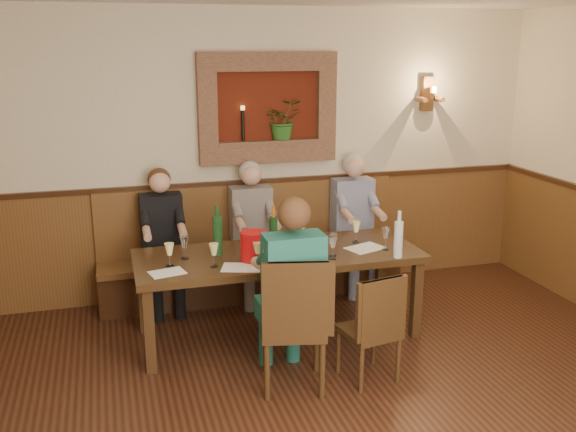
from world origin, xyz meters
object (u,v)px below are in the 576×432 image
chair_near_right (370,349)px  water_bottle (398,239)px  person_chair_front (290,306)px  dining_table (278,261)px  wine_bottle_green_a (273,233)px  spittoon_bucket (254,246)px  person_bench_left (164,253)px  chair_near_left (293,349)px  person_bench_right (355,235)px  bench (254,264)px  person_bench_mid (253,245)px  wine_bottle_green_b (218,234)px

chair_near_right → water_bottle: 0.97m
person_chair_front → water_bottle: person_chair_front is taller
dining_table → wine_bottle_green_a: 0.24m
chair_near_right → spittoon_bucket: (-0.70, 0.79, 0.62)m
spittoon_bucket → wine_bottle_green_a: (0.22, 0.19, 0.04)m
person_bench_left → spittoon_bucket: 1.21m
dining_table → wine_bottle_green_a: size_ratio=6.11×
dining_table → chair_near_right: 1.12m
chair_near_left → person_bench_right: (1.16, 1.71, 0.28)m
bench → spittoon_bucket: 1.24m
person_bench_mid → wine_bottle_green_a: (-0.00, -0.78, 0.35)m
chair_near_right → wine_bottle_green_b: wine_bottle_green_b is taller
person_bench_mid → spittoon_bucket: size_ratio=5.65×
dining_table → bench: size_ratio=0.80×
person_chair_front → spittoon_bucket: 0.70m
wine_bottle_green_b → person_bench_right: bearing=25.7°
person_bench_right → chair_near_left: bearing=-124.2°
chair_near_left → person_chair_front: bearing=100.0°
bench → person_chair_front: (-0.12, -1.72, 0.27)m
person_bench_right → person_bench_left: bearing=180.0°
bench → person_bench_left: bearing=-173.3°
chair_near_left → spittoon_bucket: 0.94m
bench → wine_bottle_green_a: wine_bottle_green_a is taller
person_chair_front → wine_bottle_green_b: person_chair_front is taller
water_bottle → chair_near_left: bearing=-155.0°
bench → chair_near_right: bench is taller
dining_table → chair_near_right: size_ratio=2.80×
person_bench_right → person_chair_front: person_chair_front is taller
person_bench_left → person_bench_mid: 0.86m
dining_table → water_bottle: (0.91, -0.39, 0.24)m
bench → dining_table: bearing=-90.0°
wine_bottle_green_b → water_bottle: size_ratio=1.06×
person_bench_mid → wine_bottle_green_b: 0.95m
wine_bottle_green_a → person_bench_left: bearing=137.4°
person_bench_left → wine_bottle_green_a: (0.85, -0.79, 0.36)m
bench → person_bench_mid: person_bench_mid is taller
person_bench_mid → wine_bottle_green_b: bearing=-122.6°
dining_table → spittoon_bucket: spittoon_bucket is taller
chair_near_right → person_bench_left: 2.24m
chair_near_left → person_bench_right: bearing=68.5°
wine_bottle_green_a → dining_table: bearing=-63.7°
dining_table → person_chair_front: size_ratio=1.66×
person_chair_front → wine_bottle_green_b: bearing=112.9°
bench → wine_bottle_green_a: (-0.03, -0.89, 0.58)m
dining_table → wine_bottle_green_b: (-0.49, 0.10, 0.25)m
chair_near_right → person_bench_mid: person_bench_mid is taller
dining_table → wine_bottle_green_a: wine_bottle_green_a is taller
chair_near_left → wine_bottle_green_b: 1.22m
dining_table → person_chair_front: bearing=-99.1°
chair_near_left → water_bottle: (1.04, 0.49, 0.61)m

